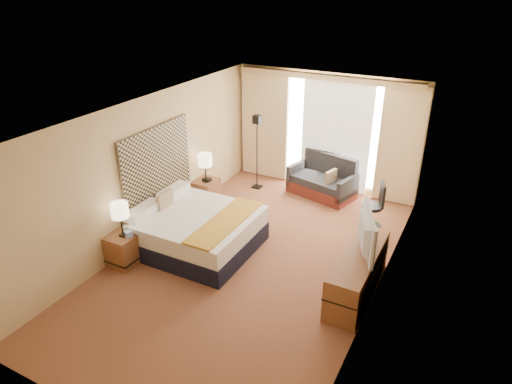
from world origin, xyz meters
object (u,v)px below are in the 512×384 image
at_px(floor_lamp, 257,137).
at_px(desk_chair, 375,208).
at_px(lamp_right, 205,160).
at_px(media_dresser, 358,273).
at_px(loveseat, 323,182).
at_px(lamp_left, 120,211).
at_px(nightstand_right, 206,192).
at_px(television, 361,231).
at_px(nightstand_left, 125,249).
at_px(bed, 197,230).

xyz_separation_m(floor_lamp, desk_chair, (2.84, -0.57, -0.79)).
bearing_deg(lamp_right, media_dresser, -20.93).
xyz_separation_m(loveseat, lamp_left, (-2.01, -4.10, 0.72)).
bearing_deg(nightstand_right, television, -20.05).
height_order(nightstand_left, floor_lamp, floor_lamp).
bearing_deg(lamp_left, media_dresser, 16.18).
height_order(lamp_left, television, television).
bearing_deg(lamp_right, desk_chair, 12.16).
bearing_deg(media_dresser, lamp_right, 159.07).
bearing_deg(television, lamp_right, 49.36).
relative_size(media_dresser, television, 1.62).
height_order(desk_chair, lamp_left, lamp_left).
relative_size(nightstand_left, desk_chair, 0.60).
bearing_deg(floor_lamp, television, -39.91).
bearing_deg(lamp_left, television, 18.09).
bearing_deg(floor_lamp, bed, -85.05).
bearing_deg(nightstand_left, loveseat, 63.50).
xyz_separation_m(loveseat, television, (1.61, -2.92, 0.73)).
relative_size(loveseat, lamp_left, 2.59).
bearing_deg(television, loveseat, 7.78).
bearing_deg(lamp_left, nightstand_right, 90.77).
bearing_deg(nightstand_right, bed, -61.94).
bearing_deg(media_dresser, nightstand_left, -164.16).
relative_size(desk_chair, television, 0.83).
height_order(floor_lamp, television, floor_lamp).
bearing_deg(desk_chair, media_dresser, -105.11).
distance_m(nightstand_left, lamp_right, 2.56).
xyz_separation_m(nightstand_right, bed, (0.81, -1.52, 0.07)).
relative_size(desk_chair, lamp_left, 1.53).
relative_size(nightstand_left, floor_lamp, 0.32).
height_order(nightstand_left, lamp_left, lamp_left).
xyz_separation_m(lamp_right, television, (3.60, -1.28, -0.00)).
distance_m(floor_lamp, desk_chair, 3.00).
height_order(nightstand_left, media_dresser, media_dresser).
xyz_separation_m(bed, lamp_right, (-0.76, 1.46, 0.67)).
distance_m(floor_lamp, lamp_right, 1.41).
distance_m(desk_chair, lamp_right, 3.49).
bearing_deg(desk_chair, television, -106.06).
bearing_deg(loveseat, nightstand_left, -101.96).
height_order(loveseat, television, television).
height_order(nightstand_left, desk_chair, desk_chair).
distance_m(bed, lamp_left, 1.43).
xyz_separation_m(media_dresser, bed, (-2.89, -0.07, -0.00)).
bearing_deg(lamp_left, bed, 52.05).
height_order(media_dresser, bed, bed).
relative_size(nightstand_left, loveseat, 0.35).
relative_size(bed, lamp_right, 3.20).
relative_size(bed, television, 1.76).
bearing_deg(lamp_left, lamp_right, 89.63).
relative_size(nightstand_right, bed, 0.28).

